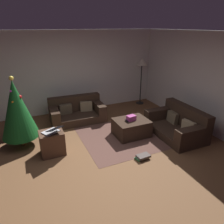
# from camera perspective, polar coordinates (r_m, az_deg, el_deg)

# --- Properties ---
(ground_plane) EXTENTS (6.40, 6.40, 0.00)m
(ground_plane) POSITION_cam_1_polar(r_m,az_deg,el_deg) (4.74, -2.57, -12.58)
(ground_plane) COLOR brown
(rear_partition) EXTENTS (6.40, 0.12, 2.60)m
(rear_partition) POSITION_cam_1_polar(r_m,az_deg,el_deg) (7.04, -12.40, 10.37)
(rear_partition) COLOR silver
(rear_partition) RESTS_ON ground_plane
(corner_partition) EXTENTS (0.12, 6.40, 2.60)m
(corner_partition) POSITION_cam_1_polar(r_m,az_deg,el_deg) (5.97, 26.64, 6.35)
(corner_partition) COLOR silver
(corner_partition) RESTS_ON ground_plane
(couch_left) EXTENTS (1.62, 0.94, 0.71)m
(couch_left) POSITION_cam_1_polar(r_m,az_deg,el_deg) (6.51, -9.59, 0.10)
(couch_left) COLOR #332319
(couch_left) RESTS_ON ground_plane
(couch_right) EXTENTS (0.99, 1.59, 0.75)m
(couch_right) POSITION_cam_1_polar(r_m,az_deg,el_deg) (5.85, 17.57, -3.29)
(couch_right) COLOR #332319
(couch_right) RESTS_ON ground_plane
(ottoman) EXTENTS (0.87, 0.70, 0.44)m
(ottoman) POSITION_cam_1_polar(r_m,az_deg,el_deg) (5.58, 5.25, -4.23)
(ottoman) COLOR #332319
(ottoman) RESTS_ON ground_plane
(gift_box) EXTENTS (0.24, 0.19, 0.13)m
(gift_box) POSITION_cam_1_polar(r_m,az_deg,el_deg) (5.45, 5.23, -1.61)
(gift_box) COLOR #B23F8C
(gift_box) RESTS_ON ottoman
(tv_remote) EXTENTS (0.08, 0.17, 0.02)m
(tv_remote) POSITION_cam_1_polar(r_m,az_deg,el_deg) (5.41, 4.00, -2.41)
(tv_remote) COLOR black
(tv_remote) RESTS_ON ottoman
(christmas_tree) EXTENTS (0.85, 0.85, 1.71)m
(christmas_tree) POSITION_cam_1_polar(r_m,az_deg,el_deg) (5.27, -24.39, 0.67)
(christmas_tree) COLOR brown
(christmas_tree) RESTS_ON ground_plane
(side_table) EXTENTS (0.52, 0.44, 0.55)m
(side_table) POSITION_cam_1_polar(r_m,az_deg,el_deg) (4.96, -15.92, -8.04)
(side_table) COLOR #4C3323
(side_table) RESTS_ON ground_plane
(laptop) EXTENTS (0.49, 0.52, 0.18)m
(laptop) POSITION_cam_1_polar(r_m,az_deg,el_deg) (4.76, -15.89, -4.87)
(laptop) COLOR silver
(laptop) RESTS_ON side_table
(book_stack) EXTENTS (0.34, 0.25, 0.09)m
(book_stack) POSITION_cam_1_polar(r_m,az_deg,el_deg) (4.76, 8.29, -11.88)
(book_stack) COLOR #387A47
(book_stack) RESTS_ON ground_plane
(corner_lamp) EXTENTS (0.36, 0.36, 1.67)m
(corner_lamp) POSITION_cam_1_polar(r_m,az_deg,el_deg) (7.61, 8.09, 12.46)
(corner_lamp) COLOR black
(corner_lamp) RESTS_ON ground_plane
(area_rug) EXTENTS (2.60, 2.00, 0.01)m
(area_rug) POSITION_cam_1_polar(r_m,az_deg,el_deg) (5.68, 5.18, -6.17)
(area_rug) COLOR brown
(area_rug) RESTS_ON ground_plane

